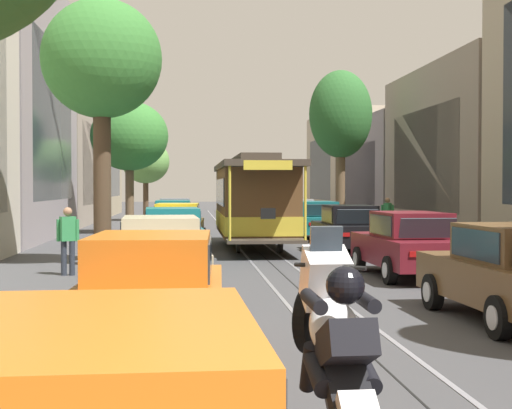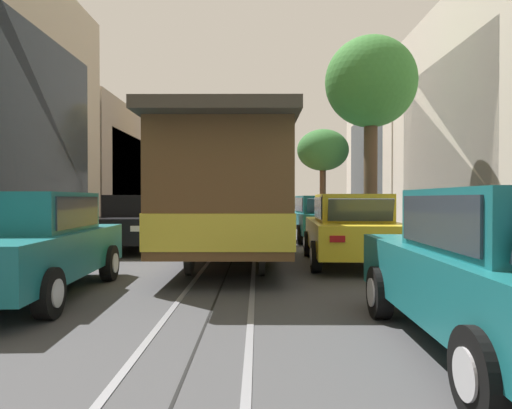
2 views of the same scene
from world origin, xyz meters
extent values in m
plane|color=#424244|center=(0.00, 25.92, 0.00)|extent=(161.97, 161.97, 0.00)
cube|color=gray|center=(-0.53, 30.39, 0.01)|extent=(0.08, 72.79, 0.01)
cube|color=gray|center=(0.53, 30.39, 0.01)|extent=(0.08, 72.79, 0.01)
cube|color=black|center=(0.00, 30.39, 0.00)|extent=(0.03, 72.79, 0.01)
cube|color=#2D3842|center=(-7.91, 30.39, 4.89)|extent=(0.04, 9.07, 6.53)
cube|color=gray|center=(-10.46, 43.35, 3.86)|extent=(5.14, 12.66, 7.72)
cube|color=#2D3842|center=(-7.91, 43.35, 3.47)|extent=(0.04, 9.07, 4.63)
cube|color=tan|center=(-10.87, 56.31, 4.83)|extent=(5.97, 12.66, 9.66)
cube|color=#2D3842|center=(-7.91, 56.31, 4.34)|extent=(0.04, 9.07, 5.79)
cube|color=gray|center=(10.47, 30.39, 3.72)|extent=(5.15, 12.66, 7.44)
cube|color=#2D3842|center=(7.91, 30.39, 3.35)|extent=(0.04, 9.07, 4.47)
cube|color=gray|center=(10.42, 43.35, 3.15)|extent=(5.06, 12.66, 6.30)
cube|color=#2D3842|center=(7.91, 43.35, 2.83)|extent=(0.04, 9.07, 3.78)
cube|color=#BCAD93|center=(10.42, 56.31, 3.94)|extent=(5.06, 12.66, 7.87)
cube|color=#2D3842|center=(7.91, 56.31, 3.54)|extent=(0.04, 9.07, 4.72)
cube|color=orange|center=(-2.79, 1.64, 1.28)|extent=(1.52, 2.09, 0.60)
cube|color=#2D3842|center=(-2.82, 2.83, 1.26)|extent=(1.30, 0.22, 0.45)
cube|color=#2D3842|center=(-2.05, 1.66, 1.28)|extent=(0.07, 1.81, 0.47)
cube|color=#B21414|center=(-2.28, 3.67, 0.75)|extent=(0.28, 0.05, 0.12)
cube|color=#B21414|center=(-3.39, 3.64, 0.75)|extent=(0.28, 0.05, 0.12)
cube|color=orange|center=(-2.83, 7.69, 0.65)|extent=(1.98, 4.37, 0.66)
cube|color=orange|center=(-2.83, 7.84, 1.28)|extent=(1.56, 2.13, 0.60)
cube|color=#2D3842|center=(-2.86, 7.01, 1.26)|extent=(1.34, 0.28, 0.47)
cube|color=#2D3842|center=(-2.78, 9.03, 1.26)|extent=(1.30, 0.25, 0.45)
cube|color=#2D3842|center=(-2.08, 7.81, 1.28)|extent=(0.11, 1.81, 0.47)
cube|color=#2D3842|center=(-3.58, 7.88, 1.28)|extent=(0.11, 1.81, 0.47)
cube|color=white|center=(-2.37, 5.51, 0.75)|extent=(0.28, 0.05, 0.14)
cube|color=#B21414|center=(-2.18, 9.83, 0.75)|extent=(0.28, 0.05, 0.12)
cube|color=white|center=(-3.49, 5.56, 0.75)|extent=(0.28, 0.05, 0.14)
cube|color=#B21414|center=(-3.30, 9.88, 0.75)|extent=(0.28, 0.05, 0.12)
cylinder|color=black|center=(-2.01, 6.32, 0.32)|extent=(0.23, 0.65, 0.64)
cylinder|color=silver|center=(-1.90, 6.32, 0.32)|extent=(0.04, 0.35, 0.35)
cylinder|color=black|center=(-3.77, 6.40, 0.32)|extent=(0.23, 0.65, 0.64)
cylinder|color=silver|center=(-3.88, 6.41, 0.32)|extent=(0.04, 0.35, 0.35)
cylinder|color=black|center=(-1.90, 8.99, 0.32)|extent=(0.23, 0.65, 0.64)
cylinder|color=silver|center=(-1.79, 8.98, 0.32)|extent=(0.04, 0.35, 0.35)
cylinder|color=black|center=(-3.66, 9.06, 0.32)|extent=(0.23, 0.65, 0.64)
cylinder|color=silver|center=(-3.77, 9.07, 0.32)|extent=(0.04, 0.35, 0.35)
cube|color=#C1B28E|center=(-2.91, 13.38, 0.65)|extent=(2.00, 4.38, 0.66)
cube|color=#C1B28E|center=(-2.92, 13.53, 1.28)|extent=(1.57, 2.13, 0.60)
cube|color=#2D3842|center=(-2.88, 12.69, 1.26)|extent=(1.34, 0.28, 0.47)
cube|color=#2D3842|center=(-2.97, 14.71, 1.26)|extent=(1.30, 0.26, 0.45)
cube|color=#2D3842|center=(-2.17, 13.56, 1.28)|extent=(0.11, 1.81, 0.47)
cube|color=#2D3842|center=(-3.66, 13.49, 1.28)|extent=(0.11, 1.81, 0.47)
cube|color=white|center=(-2.25, 11.25, 0.75)|extent=(0.28, 0.05, 0.14)
cube|color=#B21414|center=(-2.45, 15.56, 0.75)|extent=(0.28, 0.05, 0.12)
cube|color=white|center=(-3.36, 11.20, 0.75)|extent=(0.28, 0.05, 0.14)
cube|color=#B21414|center=(-3.57, 15.51, 0.75)|extent=(0.28, 0.05, 0.12)
cylinder|color=black|center=(-1.97, 12.09, 0.32)|extent=(0.23, 0.65, 0.64)
cylinder|color=silver|center=(-1.86, 12.09, 0.32)|extent=(0.04, 0.35, 0.35)
cylinder|color=black|center=(-3.73, 12.01, 0.32)|extent=(0.23, 0.65, 0.64)
cylinder|color=silver|center=(-3.84, 12.00, 0.32)|extent=(0.04, 0.35, 0.35)
cylinder|color=black|center=(-2.09, 14.75, 0.32)|extent=(0.23, 0.65, 0.64)
cylinder|color=silver|center=(-1.98, 14.76, 0.32)|extent=(0.04, 0.35, 0.35)
cylinder|color=black|center=(-3.85, 14.67, 0.32)|extent=(0.23, 0.65, 0.64)
cylinder|color=silver|center=(-3.96, 14.66, 0.32)|extent=(0.04, 0.35, 0.35)
cube|color=#196B70|center=(-2.79, 19.66, 0.65)|extent=(2.01, 4.38, 0.66)
cube|color=#196B70|center=(-2.80, 19.81, 1.28)|extent=(1.57, 2.13, 0.60)
cube|color=#2D3842|center=(-2.76, 18.97, 1.26)|extent=(1.34, 0.29, 0.47)
cube|color=#2D3842|center=(-2.86, 20.99, 1.26)|extent=(1.30, 0.26, 0.45)
cube|color=#2D3842|center=(-2.05, 19.85, 1.28)|extent=(0.12, 1.81, 0.47)
cube|color=#2D3842|center=(-3.55, 19.77, 1.28)|extent=(0.12, 1.81, 0.47)
cube|color=white|center=(-2.13, 17.53, 0.75)|extent=(0.28, 0.05, 0.14)
cube|color=#B21414|center=(-2.34, 21.85, 0.75)|extent=(0.28, 0.05, 0.12)
cube|color=white|center=(-3.24, 17.48, 0.75)|extent=(0.28, 0.05, 0.14)
cube|color=#B21414|center=(-3.45, 21.79, 0.75)|extent=(0.28, 0.05, 0.12)
cylinder|color=black|center=(-1.85, 18.37, 0.32)|extent=(0.23, 0.65, 0.64)
cylinder|color=silver|center=(-1.74, 18.38, 0.32)|extent=(0.04, 0.35, 0.35)
cylinder|color=black|center=(-3.61, 18.29, 0.32)|extent=(0.23, 0.65, 0.64)
cylinder|color=silver|center=(-3.72, 18.28, 0.32)|extent=(0.04, 0.35, 0.35)
cylinder|color=black|center=(-1.98, 21.04, 0.32)|extent=(0.23, 0.65, 0.64)
cylinder|color=silver|center=(-1.87, 21.04, 0.32)|extent=(0.04, 0.35, 0.35)
cylinder|color=black|center=(-3.74, 20.95, 0.32)|extent=(0.23, 0.65, 0.64)
cylinder|color=silver|center=(-3.85, 20.94, 0.32)|extent=(0.04, 0.35, 0.35)
cube|color=gold|center=(-2.73, 25.41, 0.65)|extent=(2.01, 4.38, 0.66)
cube|color=gold|center=(-2.72, 25.56, 1.28)|extent=(1.58, 2.13, 0.60)
cube|color=#2D3842|center=(-2.77, 24.72, 1.26)|extent=(1.34, 0.29, 0.47)
cube|color=#2D3842|center=(-2.66, 26.74, 1.26)|extent=(1.30, 0.26, 0.45)
cube|color=#2D3842|center=(-1.98, 25.52, 1.28)|extent=(0.12, 1.81, 0.47)
cube|color=#2D3842|center=(-3.47, 25.60, 1.28)|extent=(0.12, 1.81, 0.47)
cube|color=white|center=(-2.28, 23.23, 0.75)|extent=(0.28, 0.05, 0.14)
cube|color=#B21414|center=(-2.07, 27.54, 0.75)|extent=(0.28, 0.05, 0.12)
cube|color=white|center=(-3.40, 23.28, 0.75)|extent=(0.28, 0.05, 0.14)
cube|color=#B21414|center=(-3.18, 27.60, 0.75)|extent=(0.28, 0.05, 0.12)
cylinder|color=black|center=(-1.92, 24.04, 0.32)|extent=(0.23, 0.65, 0.64)
cylinder|color=silver|center=(-1.81, 24.03, 0.32)|extent=(0.04, 0.35, 0.35)
cylinder|color=black|center=(-3.68, 24.12, 0.32)|extent=(0.23, 0.65, 0.64)
cylinder|color=silver|center=(-3.79, 24.13, 0.32)|extent=(0.04, 0.35, 0.35)
cylinder|color=black|center=(-1.79, 26.70, 0.32)|extent=(0.23, 0.65, 0.64)
cylinder|color=silver|center=(-1.68, 26.69, 0.32)|extent=(0.04, 0.35, 0.35)
cylinder|color=black|center=(-3.54, 26.79, 0.32)|extent=(0.23, 0.65, 0.64)
cylinder|color=silver|center=(-3.65, 26.79, 0.32)|extent=(0.04, 0.35, 0.35)
cube|color=#196B70|center=(-2.99, 31.55, 0.65)|extent=(1.85, 4.32, 0.66)
cube|color=#196B70|center=(-2.99, 31.70, 1.28)|extent=(1.50, 2.08, 0.60)
cube|color=#2D3842|center=(-3.00, 30.86, 1.26)|extent=(1.33, 0.24, 0.47)
cube|color=#2D3842|center=(-2.98, 32.88, 1.26)|extent=(1.30, 0.21, 0.45)
cube|color=#2D3842|center=(-2.24, 31.69, 1.28)|extent=(0.05, 1.81, 0.47)
cube|color=#2D3842|center=(-3.74, 31.71, 1.28)|extent=(0.05, 1.81, 0.47)
cube|color=white|center=(-2.46, 29.38, 0.75)|extent=(0.28, 0.04, 0.14)
cube|color=#B21414|center=(-2.41, 33.70, 0.75)|extent=(0.28, 0.04, 0.12)
cube|color=white|center=(-3.58, 29.40, 0.75)|extent=(0.28, 0.04, 0.14)
cube|color=#B21414|center=(-3.53, 33.72, 0.75)|extent=(0.28, 0.04, 0.12)
cylinder|color=black|center=(-2.13, 30.21, 0.32)|extent=(0.21, 0.64, 0.64)
cylinder|color=silver|center=(-2.02, 30.21, 0.32)|extent=(0.02, 0.35, 0.35)
cylinder|color=black|center=(-3.89, 30.23, 0.32)|extent=(0.21, 0.64, 0.64)
cylinder|color=silver|center=(-4.00, 30.23, 0.32)|extent=(0.02, 0.35, 0.35)
cylinder|color=black|center=(-2.10, 32.87, 0.32)|extent=(0.21, 0.64, 0.64)
cylinder|color=silver|center=(-1.99, 32.87, 0.32)|extent=(0.02, 0.35, 0.35)
cylinder|color=black|center=(-3.86, 32.89, 0.32)|extent=(0.21, 0.64, 0.64)
cylinder|color=silver|center=(-3.97, 32.90, 0.32)|extent=(0.02, 0.35, 0.35)
cube|color=slate|center=(-3.02, 37.30, 0.65)|extent=(1.82, 4.31, 0.66)
cube|color=slate|center=(-3.02, 37.45, 1.28)|extent=(1.48, 2.07, 0.60)
cube|color=#2D3842|center=(-3.01, 36.61, 1.26)|extent=(1.33, 0.23, 0.47)
cube|color=#2D3842|center=(-3.02, 38.63, 1.26)|extent=(1.30, 0.20, 0.45)
cube|color=#2D3842|center=(-2.27, 37.45, 1.28)|extent=(0.04, 1.81, 0.47)
cube|color=#2D3842|center=(-3.77, 37.45, 1.28)|extent=(0.04, 1.81, 0.47)
cube|color=white|center=(-2.45, 35.14, 0.75)|extent=(0.28, 0.04, 0.14)
cube|color=#B21414|center=(-2.47, 39.46, 0.75)|extent=(0.28, 0.04, 0.12)
cube|color=white|center=(-3.57, 35.14, 0.75)|extent=(0.28, 0.04, 0.14)
cube|color=#B21414|center=(-3.58, 39.46, 0.75)|extent=(0.28, 0.04, 0.12)
cylinder|color=black|center=(-2.13, 35.97, 0.32)|extent=(0.20, 0.64, 0.64)
cylinder|color=silver|center=(-2.02, 35.97, 0.32)|extent=(0.02, 0.35, 0.35)
cylinder|color=black|center=(-3.89, 35.96, 0.32)|extent=(0.20, 0.64, 0.64)
cylinder|color=silver|center=(-4.00, 35.96, 0.32)|extent=(0.02, 0.35, 0.35)
cylinder|color=black|center=(-2.14, 38.64, 0.32)|extent=(0.20, 0.64, 0.64)
cylinder|color=silver|center=(-2.03, 38.64, 0.32)|extent=(0.02, 0.35, 0.35)
cylinder|color=black|center=(-3.90, 38.63, 0.32)|extent=(0.20, 0.64, 0.64)
cylinder|color=silver|center=(-4.01, 38.63, 0.32)|extent=(0.02, 0.35, 0.35)
cube|color=#2D3842|center=(2.88, 10.55, 1.26)|extent=(1.34, 0.27, 0.47)
cube|color=#2D3842|center=(2.16, 9.69, 1.28)|extent=(0.09, 1.81, 0.47)
cube|color=white|center=(2.27, 12.00, 0.75)|extent=(0.28, 0.05, 0.14)
cube|color=white|center=(3.38, 12.04, 0.75)|extent=(0.28, 0.05, 0.14)
cylinder|color=black|center=(1.97, 11.17, 0.32)|extent=(0.22, 0.65, 0.64)
cylinder|color=silver|center=(1.86, 11.16, 0.32)|extent=(0.03, 0.35, 0.35)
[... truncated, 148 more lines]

